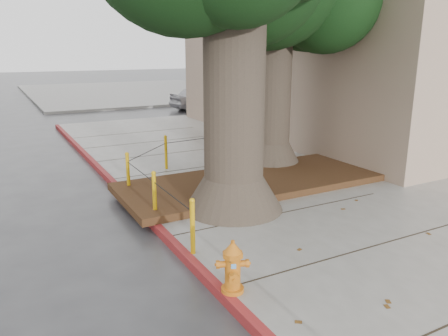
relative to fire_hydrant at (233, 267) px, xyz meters
name	(u,v)px	position (x,y,z in m)	size (l,w,h in m)	color
ground	(333,266)	(1.90, 0.11, -0.52)	(140.00, 140.00, 0.00)	#28282B
sidewalk_main	(439,174)	(7.90, 2.61, -0.44)	(16.00, 26.00, 0.15)	slate
sidewalk_far	(135,91)	(7.90, 30.11, -0.44)	(16.00, 20.00, 0.15)	slate
curb_red	(160,230)	(-0.10, 2.61, -0.44)	(0.14, 26.00, 0.16)	maroon
planter_bed	(252,182)	(2.80, 4.01, -0.29)	(6.40, 2.60, 0.16)	black
building_corner	(387,7)	(11.90, 8.61, 4.48)	(12.00, 13.00, 10.00)	gray
building_side_white	(268,35)	(17.90, 26.11, 3.98)	(10.00, 10.00, 9.00)	silver
building_side_grey	(285,21)	(23.90, 32.11, 5.48)	(12.00, 14.00, 12.00)	slate
bollard_ring	(177,169)	(1.04, 4.49, 0.15)	(3.79, 5.39, 0.95)	#D29B0B
fire_hydrant	(233,267)	(0.00, 0.00, 0.00)	(0.41, 0.41, 0.75)	orange
car_silver	(204,97)	(8.36, 18.20, 0.16)	(1.60, 3.99, 1.36)	#B8B7BD
car_red	(252,94)	(12.60, 19.79, 0.04)	(1.17, 3.36, 1.11)	maroon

